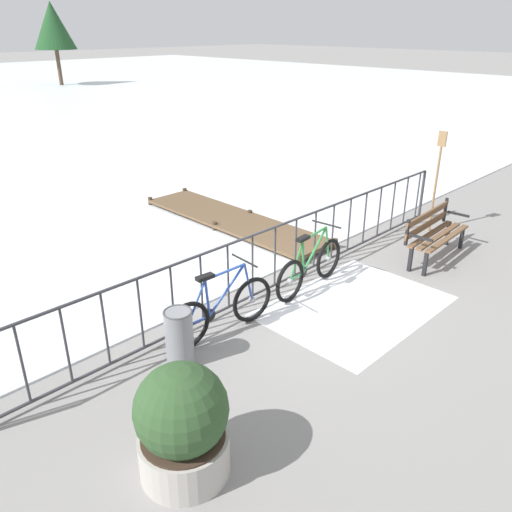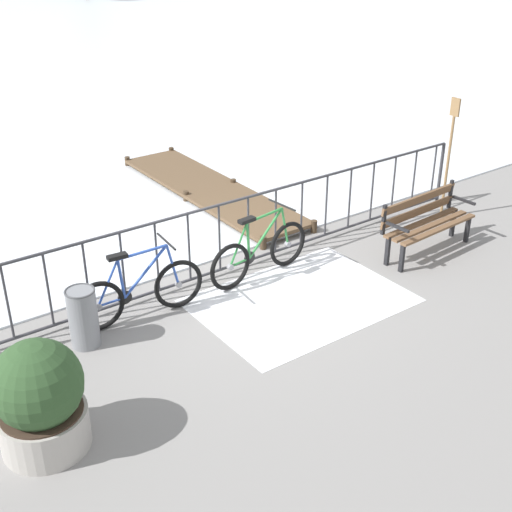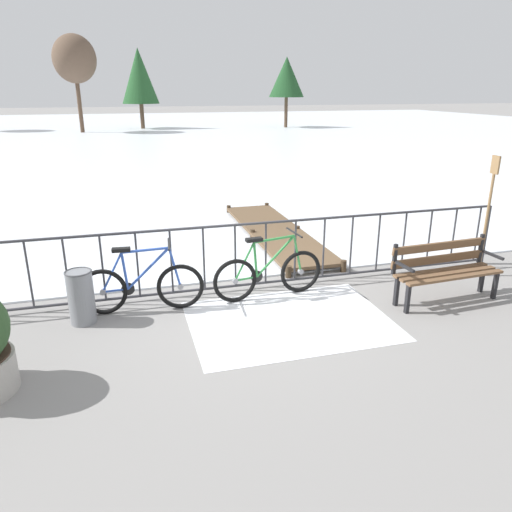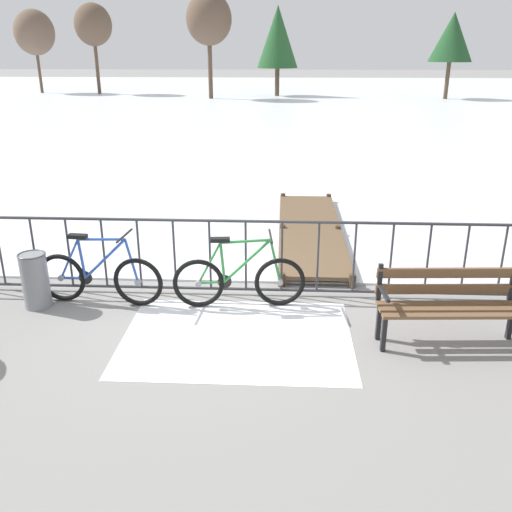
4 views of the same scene
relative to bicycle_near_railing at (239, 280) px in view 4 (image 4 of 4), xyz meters
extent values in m
plane|color=gray|center=(-0.42, 0.36, -0.37)|extent=(160.00, 160.00, 0.00)
cube|color=silver|center=(-0.42, 28.76, -0.35)|extent=(80.00, 56.00, 0.03)
cube|color=white|center=(0.04, -0.84, -0.36)|extent=(2.66, 1.93, 0.01)
cylinder|color=#38383D|center=(-0.42, 0.36, 0.68)|extent=(9.00, 0.04, 0.04)
cylinder|color=#38383D|center=(-0.42, 0.36, -0.29)|extent=(9.00, 0.04, 0.04)
cylinder|color=#38383D|center=(-3.30, 0.36, 0.20)|extent=(0.03, 0.03, 0.97)
cylinder|color=#38383D|center=(-2.82, 0.36, 0.20)|extent=(0.03, 0.03, 0.97)
cylinder|color=#38383D|center=(-2.34, 0.36, 0.20)|extent=(0.03, 0.03, 0.97)
cylinder|color=#38383D|center=(-1.86, 0.36, 0.20)|extent=(0.03, 0.03, 0.97)
cylinder|color=#38383D|center=(-1.38, 0.36, 0.20)|extent=(0.03, 0.03, 0.97)
cylinder|color=#38383D|center=(-0.90, 0.36, 0.20)|extent=(0.03, 0.03, 0.97)
cylinder|color=#38383D|center=(-0.42, 0.36, 0.20)|extent=(0.03, 0.03, 0.97)
cylinder|color=#38383D|center=(0.06, 0.36, 0.20)|extent=(0.03, 0.03, 0.97)
cylinder|color=#38383D|center=(0.54, 0.36, 0.20)|extent=(0.03, 0.03, 0.97)
cylinder|color=#38383D|center=(1.02, 0.36, 0.20)|extent=(0.03, 0.03, 0.97)
cylinder|color=#38383D|center=(1.50, 0.36, 0.20)|extent=(0.03, 0.03, 0.97)
cylinder|color=#38383D|center=(1.98, 0.36, 0.20)|extent=(0.03, 0.03, 0.97)
cylinder|color=#38383D|center=(2.46, 0.36, 0.20)|extent=(0.03, 0.03, 0.97)
cylinder|color=#38383D|center=(2.94, 0.36, 0.20)|extent=(0.03, 0.03, 0.97)
cylinder|color=#38383D|center=(3.42, 0.36, 0.20)|extent=(0.03, 0.03, 0.97)
torus|color=black|center=(-0.52, -0.05, -0.04)|extent=(0.66, 0.12, 0.66)
cylinder|color=gray|center=(-0.52, -0.05, -0.04)|extent=(0.08, 0.07, 0.08)
torus|color=black|center=(0.53, 0.05, -0.04)|extent=(0.66, 0.12, 0.66)
cylinder|color=gray|center=(0.53, 0.05, -0.04)|extent=(0.08, 0.07, 0.08)
cylinder|color=#2D843D|center=(-0.21, -0.02, 0.25)|extent=(0.08, 0.04, 0.53)
cylinder|color=#2D843D|center=(0.11, 0.01, 0.26)|extent=(0.61, 0.09, 0.59)
cylinder|color=#2D843D|center=(0.09, 0.01, 0.53)|extent=(0.63, 0.09, 0.07)
cylinder|color=#2D843D|center=(-0.35, -0.03, -0.03)|extent=(0.34, 0.06, 0.05)
cylinder|color=#2D843D|center=(-0.37, -0.03, 0.24)|extent=(0.32, 0.06, 0.56)
cylinder|color=#2D843D|center=(0.46, 0.04, 0.25)|extent=(0.16, 0.05, 0.59)
cube|color=black|center=(-0.23, -0.02, 0.55)|extent=(0.25, 0.12, 0.05)
cylinder|color=black|center=(0.40, 0.04, 0.59)|extent=(0.08, 0.52, 0.03)
cylinder|color=black|center=(-0.18, -0.02, -0.02)|extent=(0.18, 0.04, 0.18)
torus|color=black|center=(-2.35, 0.05, -0.04)|extent=(0.66, 0.12, 0.66)
cylinder|color=gray|center=(-2.35, 0.05, -0.04)|extent=(0.08, 0.07, 0.08)
torus|color=black|center=(-1.31, -0.05, -0.04)|extent=(0.66, 0.12, 0.66)
cylinder|color=gray|center=(-1.31, -0.05, -0.04)|extent=(0.08, 0.07, 0.08)
cylinder|color=#2D51B2|center=(-2.04, 0.02, 0.25)|extent=(0.08, 0.04, 0.53)
cylinder|color=#2D51B2|center=(-1.72, -0.01, 0.26)|extent=(0.61, 0.09, 0.59)
cylinder|color=#2D51B2|center=(-1.74, -0.01, 0.53)|extent=(0.63, 0.09, 0.07)
cylinder|color=#2D51B2|center=(-2.18, 0.03, -0.03)|extent=(0.34, 0.06, 0.05)
cylinder|color=#2D51B2|center=(-2.20, 0.04, 0.24)|extent=(0.32, 0.06, 0.56)
cylinder|color=#2D51B2|center=(-1.37, -0.04, 0.25)|extent=(0.16, 0.05, 0.59)
cube|color=black|center=(-2.06, 0.02, 0.55)|extent=(0.25, 0.12, 0.05)
cylinder|color=black|center=(-1.43, -0.03, 0.59)|extent=(0.07, 0.52, 0.03)
cylinder|color=black|center=(-2.02, 0.02, -0.02)|extent=(0.18, 0.04, 0.18)
cube|color=brown|center=(2.43, -0.72, 0.07)|extent=(1.60, 0.19, 0.04)
cube|color=brown|center=(2.44, -0.88, 0.07)|extent=(1.60, 0.19, 0.04)
cube|color=brown|center=(2.45, -1.03, 0.07)|extent=(1.60, 0.19, 0.04)
cube|color=brown|center=(2.42, -0.63, 0.21)|extent=(1.60, 0.14, 0.12)
cube|color=brown|center=(2.42, -0.63, 0.41)|extent=(1.60, 0.14, 0.12)
cube|color=black|center=(3.19, -0.70, -0.15)|extent=(0.05, 0.06, 0.44)
cube|color=black|center=(3.18, -0.59, 0.30)|extent=(0.05, 0.05, 0.45)
cube|color=black|center=(1.68, -1.05, -0.15)|extent=(0.05, 0.06, 0.44)
cube|color=black|center=(1.67, -0.79, -0.15)|extent=(0.05, 0.06, 0.44)
cube|color=black|center=(1.66, -0.67, 0.30)|extent=(0.05, 0.05, 0.45)
cube|color=black|center=(1.68, -0.92, 0.27)|extent=(0.06, 0.40, 0.04)
cylinder|color=gray|center=(-2.62, -0.14, -0.01)|extent=(0.34, 0.34, 0.72)
torus|color=#494A4E|center=(-2.62, -0.14, 0.35)|extent=(0.35, 0.35, 0.02)
cube|color=brown|center=(1.04, 2.90, -0.25)|extent=(1.10, 4.49, 0.06)
cylinder|color=#433323|center=(0.55, 0.66, -0.27)|extent=(0.10, 0.10, 0.20)
cylinder|color=#433323|center=(1.54, 0.66, -0.27)|extent=(0.10, 0.10, 0.20)
cylinder|color=#433323|center=(0.55, 2.90, -0.27)|extent=(0.10, 0.10, 0.20)
cylinder|color=#433323|center=(1.54, 2.90, -0.27)|extent=(0.10, 0.10, 0.20)
cylinder|color=#433323|center=(0.55, 5.15, -0.27)|extent=(0.10, 0.10, 0.20)
cylinder|color=#433323|center=(1.54, 5.15, -0.27)|extent=(0.10, 0.10, 0.20)
cylinder|color=brown|center=(0.04, 32.74, 1.17)|extent=(0.30, 0.30, 3.08)
cone|color=#235128|center=(0.04, 32.74, 3.44)|extent=(2.73, 2.73, 3.91)
cylinder|color=brown|center=(-12.70, 33.91, 1.55)|extent=(0.24, 0.24, 3.84)
ellipsoid|color=brown|center=(-12.70, 33.91, 4.24)|extent=(2.55, 2.55, 2.80)
cylinder|color=brown|center=(-4.22, 30.43, 1.61)|extent=(0.27, 0.27, 3.95)
ellipsoid|color=brown|center=(-4.22, 30.43, 4.43)|extent=(2.85, 2.85, 3.13)
cylinder|color=brown|center=(10.94, 30.93, 1.54)|extent=(0.26, 0.26, 3.82)
cone|color=#1E4723|center=(10.94, 30.93, 3.38)|extent=(2.70, 2.70, 2.91)
cylinder|color=brown|center=(-17.16, 34.51, 1.28)|extent=(0.21, 0.21, 3.30)
ellipsoid|color=brown|center=(-17.16, 34.51, 3.77)|extent=(2.79, 2.79, 3.07)
camera|label=1|loc=(-5.63, -4.44, 3.41)|focal=35.92mm
camera|label=2|loc=(-4.92, -6.68, 4.20)|focal=47.91mm
camera|label=3|loc=(-1.98, -6.37, 2.59)|focal=34.02mm
camera|label=4|loc=(0.54, -6.47, 2.81)|focal=38.57mm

